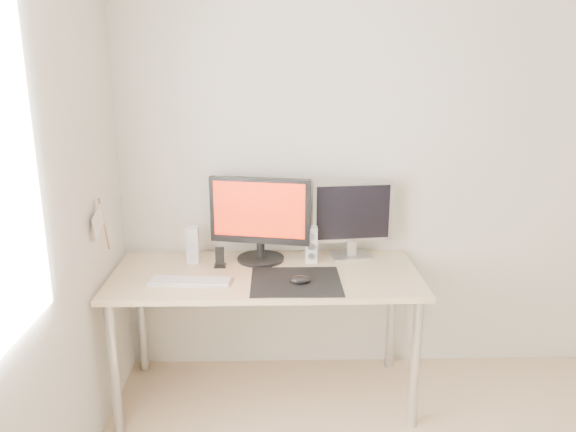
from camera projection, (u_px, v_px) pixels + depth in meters
name	position (u px, v px, depth m)	size (l,w,h in m)	color
wall_back	(430.00, 161.00, 3.17)	(3.50, 3.50, 0.00)	silver
mousepad	(296.00, 281.00, 2.81)	(0.45, 0.40, 0.00)	black
mouse	(300.00, 280.00, 2.77)	(0.11, 0.06, 0.04)	black
desk	(266.00, 286.00, 2.95)	(1.60, 0.70, 0.73)	#D1B587
main_monitor	(260.00, 216.00, 3.04)	(0.55, 0.31, 0.47)	black
second_monitor	(352.00, 216.00, 3.10)	(0.45, 0.18, 0.43)	silver
speaker_left	(193.00, 245.00, 3.05)	(0.06, 0.08, 0.20)	silver
speaker_right	(311.00, 244.00, 3.06)	(0.06, 0.08, 0.20)	white
keyboard	(190.00, 281.00, 2.79)	(0.43, 0.16, 0.02)	#AFAFB1
phone_dock	(220.00, 261.00, 3.00)	(0.06, 0.05, 0.11)	black
pennant	(100.00, 222.00, 2.69)	(0.01, 0.23, 0.29)	#A57F54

